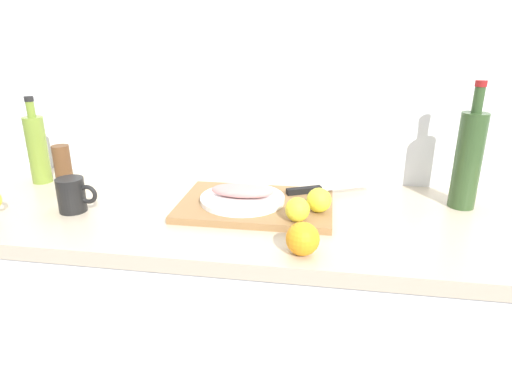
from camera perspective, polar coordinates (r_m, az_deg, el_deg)
back_wall at (r=1.50m, az=3.44°, el=14.68°), size 3.20×0.05×2.50m
kitchen_counter at (r=1.50m, az=1.42°, el=-18.64°), size 2.00×0.60×0.90m
cutting_board at (r=1.30m, az=-0.00°, el=-1.65°), size 0.44×0.30×0.02m
white_plate at (r=1.30m, az=-1.74°, el=-0.88°), size 0.24×0.24×0.01m
fish_fillet at (r=1.29m, az=-1.75°, el=0.18°), size 0.18×0.08×0.04m
chef_knife at (r=1.39m, az=8.15°, el=0.42°), size 0.27×0.15×0.02m
lemon_0 at (r=1.23m, az=8.01°, el=-1.03°), size 0.07×0.07×0.07m
lemon_1 at (r=1.16m, az=5.29°, el=-2.23°), size 0.06×0.06×0.06m
olive_oil_bottle at (r=1.66m, az=-26.04°, el=5.04°), size 0.06×0.06×0.29m
wine_bottle at (r=1.40m, az=25.39°, el=3.86°), size 0.07×0.07×0.36m
coffee_mug_0 at (r=1.37m, az=-22.31°, el=-0.35°), size 0.12×0.08×0.10m
orange_0 at (r=1.04m, az=5.95°, el=-5.94°), size 0.08×0.08×0.08m
pepper_mill at (r=1.52m, az=-23.29°, el=2.62°), size 0.05×0.05×0.15m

